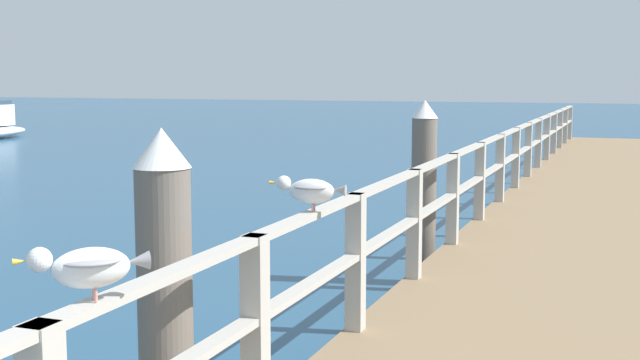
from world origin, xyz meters
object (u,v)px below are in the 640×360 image
at_px(dock_piling_near, 166,330).
at_px(seagull_background, 310,190).
at_px(dock_piling_far, 424,192).
at_px(seagull_foreground, 89,266).

height_order(dock_piling_near, seagull_background, dock_piling_near).
bearing_deg(dock_piling_near, dock_piling_far, 90.00).
bearing_deg(seagull_foreground, dock_piling_near, -25.79).
bearing_deg(dock_piling_far, seagull_background, -85.15).
height_order(dock_piling_far, seagull_background, dock_piling_far).
relative_size(dock_piling_far, seagull_background, 4.36).
bearing_deg(dock_piling_far, dock_piling_near, -90.00).
bearing_deg(dock_piling_far, seagull_foreground, -86.74).
relative_size(dock_piling_near, seagull_background, 4.36).
bearing_deg(seagull_background, dock_piling_near, 153.25).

